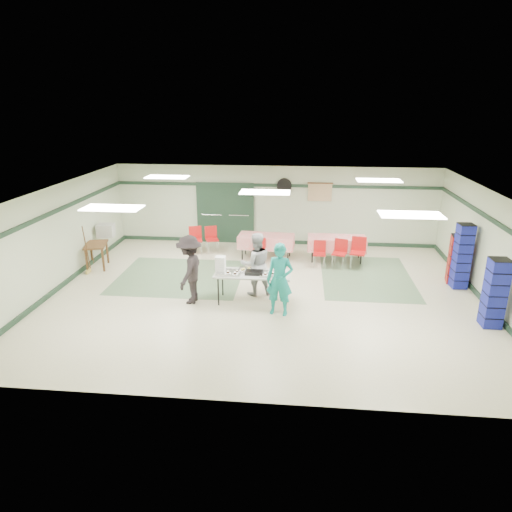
# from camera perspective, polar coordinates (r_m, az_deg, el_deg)

# --- Properties ---
(floor) EXTENTS (11.00, 11.00, 0.00)m
(floor) POSITION_cam_1_polar(r_m,az_deg,el_deg) (11.91, 1.05, -4.78)
(floor) COLOR beige
(floor) RESTS_ON ground
(ceiling) EXTENTS (11.00, 11.00, 0.00)m
(ceiling) POSITION_cam_1_polar(r_m,az_deg,el_deg) (11.10, 1.13, 8.09)
(ceiling) COLOR white
(ceiling) RESTS_ON wall_back
(wall_back) EXTENTS (11.00, 0.00, 11.00)m
(wall_back) POSITION_cam_1_polar(r_m,az_deg,el_deg) (15.77, 2.42, 6.33)
(wall_back) COLOR #B7C2A5
(wall_back) RESTS_ON floor
(wall_front) EXTENTS (11.00, 0.00, 11.00)m
(wall_front) POSITION_cam_1_polar(r_m,az_deg,el_deg) (7.29, -1.80, -9.23)
(wall_front) COLOR #B7C2A5
(wall_front) RESTS_ON floor
(wall_left) EXTENTS (0.00, 9.00, 9.00)m
(wall_left) POSITION_cam_1_polar(r_m,az_deg,el_deg) (13.05, -23.76, 2.02)
(wall_left) COLOR #B7C2A5
(wall_left) RESTS_ON floor
(wall_right) EXTENTS (0.00, 9.00, 9.00)m
(wall_right) POSITION_cam_1_polar(r_m,az_deg,el_deg) (12.31, 27.54, 0.51)
(wall_right) COLOR #B7C2A5
(wall_right) RESTS_ON floor
(trim_back) EXTENTS (11.00, 0.06, 0.10)m
(trim_back) POSITION_cam_1_polar(r_m,az_deg,el_deg) (15.61, 2.45, 8.81)
(trim_back) COLOR #1C3324
(trim_back) RESTS_ON wall_back
(baseboard_back) EXTENTS (11.00, 0.06, 0.12)m
(baseboard_back) POSITION_cam_1_polar(r_m,az_deg,el_deg) (16.08, 2.35, 1.81)
(baseboard_back) COLOR #1C3324
(baseboard_back) RESTS_ON floor
(trim_left) EXTENTS (0.06, 9.00, 0.10)m
(trim_left) POSITION_cam_1_polar(r_m,az_deg,el_deg) (12.87, -24.05, 5.00)
(trim_left) COLOR #1C3324
(trim_left) RESTS_ON wall_back
(baseboard_left) EXTENTS (0.06, 9.00, 0.12)m
(baseboard_left) POSITION_cam_1_polar(r_m,az_deg,el_deg) (13.44, -22.93, -3.25)
(baseboard_left) COLOR #1C3324
(baseboard_left) RESTS_ON floor
(trim_right) EXTENTS (0.06, 9.00, 0.10)m
(trim_right) POSITION_cam_1_polar(r_m,az_deg,el_deg) (12.12, 27.90, 3.65)
(trim_right) COLOR #1C3324
(trim_right) RESTS_ON wall_back
(baseboard_right) EXTENTS (0.06, 9.00, 0.12)m
(baseboard_right) POSITION_cam_1_polar(r_m,az_deg,el_deg) (12.72, 26.54, -5.01)
(baseboard_right) COLOR #1C3324
(baseboard_right) RESTS_ON floor
(green_patch_a) EXTENTS (3.50, 3.00, 0.01)m
(green_patch_a) POSITION_cam_1_polar(r_m,az_deg,el_deg) (13.23, -9.46, -2.54)
(green_patch_a) COLOR slate
(green_patch_a) RESTS_ON floor
(green_patch_b) EXTENTS (2.50, 3.50, 0.01)m
(green_patch_b) POSITION_cam_1_polar(r_m,az_deg,el_deg) (13.41, 13.61, -2.54)
(green_patch_b) COLOR slate
(green_patch_b) RESTS_ON floor
(double_door_left) EXTENTS (0.90, 0.06, 2.10)m
(double_door_left) POSITION_cam_1_polar(r_m,az_deg,el_deg) (16.05, -5.51, 5.38)
(double_door_left) COLOR gray
(double_door_left) RESTS_ON floor
(double_door_right) EXTENTS (0.90, 0.06, 2.10)m
(double_door_right) POSITION_cam_1_polar(r_m,az_deg,el_deg) (15.90, -2.13, 5.32)
(double_door_right) COLOR gray
(double_door_right) RESTS_ON floor
(door_frame) EXTENTS (2.00, 0.03, 2.15)m
(door_frame) POSITION_cam_1_polar(r_m,az_deg,el_deg) (15.95, -3.86, 5.34)
(door_frame) COLOR #1C3324
(door_frame) RESTS_ON floor
(wall_fan) EXTENTS (0.50, 0.10, 0.50)m
(wall_fan) POSITION_cam_1_polar(r_m,az_deg,el_deg) (15.56, 3.55, 8.76)
(wall_fan) COLOR black
(wall_fan) RESTS_ON wall_back
(scroll_banner) EXTENTS (0.80, 0.02, 0.60)m
(scroll_banner) POSITION_cam_1_polar(r_m,az_deg,el_deg) (15.60, 7.99, 7.90)
(scroll_banner) COLOR tan
(scroll_banner) RESTS_ON wall_back
(serving_table) EXTENTS (1.87, 0.76, 0.76)m
(serving_table) POSITION_cam_1_polar(r_m,az_deg,el_deg) (11.21, -0.44, -2.37)
(serving_table) COLOR #AEAEA9
(serving_table) RESTS_ON floor
(sheet_tray_right) EXTENTS (0.60, 0.46, 0.02)m
(sheet_tray_right) POSITION_cam_1_polar(r_m,az_deg,el_deg) (11.09, 2.00, -2.32)
(sheet_tray_right) COLOR silver
(sheet_tray_right) RESTS_ON serving_table
(sheet_tray_mid) EXTENTS (0.52, 0.40, 0.02)m
(sheet_tray_mid) POSITION_cam_1_polar(r_m,az_deg,el_deg) (11.33, -0.91, -1.83)
(sheet_tray_mid) COLOR silver
(sheet_tray_mid) RESTS_ON serving_table
(sheet_tray_left) EXTENTS (0.60, 0.45, 0.02)m
(sheet_tray_left) POSITION_cam_1_polar(r_m,az_deg,el_deg) (11.20, -3.40, -2.12)
(sheet_tray_left) COLOR silver
(sheet_tray_left) RESTS_ON serving_table
(baking_pan) EXTENTS (0.43, 0.27, 0.08)m
(baking_pan) POSITION_cam_1_polar(r_m,az_deg,el_deg) (11.13, -0.24, -2.07)
(baking_pan) COLOR black
(baking_pan) RESTS_ON serving_table
(foam_box_stack) EXTENTS (0.24, 0.22, 0.38)m
(foam_box_stack) POSITION_cam_1_polar(r_m,az_deg,el_deg) (11.30, -4.47, -0.98)
(foam_box_stack) COLOR white
(foam_box_stack) RESTS_ON serving_table
(volunteer_teal) EXTENTS (0.69, 0.51, 1.72)m
(volunteer_teal) POSITION_cam_1_polar(r_m,az_deg,el_deg) (10.54, 2.98, -2.97)
(volunteer_teal) COLOR #138781
(volunteer_teal) RESTS_ON floor
(volunteer_grey) EXTENTS (0.95, 0.84, 1.65)m
(volunteer_grey) POSITION_cam_1_polar(r_m,az_deg,el_deg) (11.62, -0.01, -1.02)
(volunteer_grey) COLOR #96979B
(volunteer_grey) RESTS_ON floor
(volunteer_dark) EXTENTS (0.72, 1.15, 1.72)m
(volunteer_dark) POSITION_cam_1_polar(r_m,az_deg,el_deg) (11.26, -8.28, -1.70)
(volunteer_dark) COLOR black
(volunteer_dark) RESTS_ON floor
(dining_table_a) EXTENTS (1.78, 0.81, 0.77)m
(dining_table_a) POSITION_cam_1_polar(r_m,az_deg,el_deg) (14.41, 10.04, 1.62)
(dining_table_a) COLOR red
(dining_table_a) RESTS_ON floor
(dining_table_b) EXTENTS (1.78, 0.88, 0.77)m
(dining_table_b) POSITION_cam_1_polar(r_m,az_deg,el_deg) (14.40, 1.28, 1.90)
(dining_table_b) COLOR red
(dining_table_b) RESTS_ON floor
(chair_a) EXTENTS (0.50, 0.50, 0.85)m
(chair_a) POSITION_cam_1_polar(r_m,az_deg,el_deg) (13.89, 10.48, 0.72)
(chair_a) COLOR red
(chair_a) RESTS_ON floor
(chair_b) EXTENTS (0.38, 0.38, 0.79)m
(chair_b) POSITION_cam_1_polar(r_m,az_deg,el_deg) (13.86, 7.95, 0.65)
(chair_b) COLOR red
(chair_b) RESTS_ON floor
(chair_c) EXTENTS (0.51, 0.51, 0.93)m
(chair_c) POSITION_cam_1_polar(r_m,az_deg,el_deg) (13.94, 12.67, 0.86)
(chair_c) COLOR red
(chair_c) RESTS_ON floor
(chair_d) EXTENTS (0.46, 0.46, 0.81)m
(chair_d) POSITION_cam_1_polar(r_m,az_deg,el_deg) (13.89, 0.50, 0.92)
(chair_d) COLOR red
(chair_d) RESTS_ON floor
(chair_loose_a) EXTENTS (0.52, 0.52, 0.85)m
(chair_loose_a) POSITION_cam_1_polar(r_m,az_deg,el_deg) (15.12, -5.59, 2.45)
(chair_loose_a) COLOR red
(chair_loose_a) RESTS_ON floor
(chair_loose_b) EXTENTS (0.51, 0.51, 0.89)m
(chair_loose_b) POSITION_cam_1_polar(r_m,az_deg,el_deg) (15.03, -7.58, 2.36)
(chair_loose_b) COLOR red
(chair_loose_b) RESTS_ON floor
(crate_stack_blue_a) EXTENTS (0.41, 0.41, 1.76)m
(crate_stack_blue_a) POSITION_cam_1_polar(r_m,az_deg,el_deg) (13.19, 24.35, -0.04)
(crate_stack_blue_a) COLOR navy
(crate_stack_blue_a) RESTS_ON floor
(crate_stack_red) EXTENTS (0.48, 0.48, 1.36)m
(crate_stack_red) POSITION_cam_1_polar(r_m,az_deg,el_deg) (13.56, 23.80, -0.39)
(crate_stack_red) COLOR maroon
(crate_stack_red) RESTS_ON floor
(crate_stack_blue_b) EXTENTS (0.41, 0.41, 1.58)m
(crate_stack_blue_b) POSITION_cam_1_polar(r_m,az_deg,el_deg) (11.26, 27.69, -4.15)
(crate_stack_blue_b) COLOR navy
(crate_stack_blue_b) RESTS_ON floor
(printer_table) EXTENTS (0.77, 1.01, 0.74)m
(printer_table) POSITION_cam_1_polar(r_m,az_deg,el_deg) (14.37, -19.35, 1.06)
(printer_table) COLOR brown
(printer_table) RESTS_ON floor
(office_printer) EXTENTS (0.55, 0.50, 0.39)m
(office_printer) POSITION_cam_1_polar(r_m,az_deg,el_deg) (14.96, -18.26, 3.06)
(office_printer) COLOR #ACACA7
(office_printer) RESTS_ON printer_table
(broom) EXTENTS (0.04, 0.23, 1.40)m
(broom) POSITION_cam_1_polar(r_m,az_deg,el_deg) (13.99, -20.42, 0.85)
(broom) COLOR brown
(broom) RESTS_ON floor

